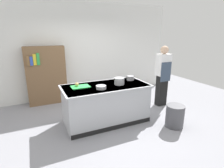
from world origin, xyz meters
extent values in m
plane|color=gray|center=(0.00, 0.00, 0.00)|extent=(10.00, 10.00, 0.00)
cube|color=white|center=(0.00, 2.10, 1.50)|extent=(6.40, 0.12, 3.00)
cube|color=#B7BABF|center=(0.00, 0.00, 0.45)|extent=(1.90, 0.90, 0.90)
cube|color=#B7BABF|center=(0.00, 0.00, 0.89)|extent=(1.98, 0.98, 0.03)
cube|color=black|center=(0.00, -0.46, 0.05)|extent=(1.90, 0.01, 0.10)
cube|color=green|center=(-0.56, 0.11, 0.91)|extent=(0.40, 0.28, 0.02)
sphere|color=tan|center=(-0.63, 0.14, 0.96)|extent=(0.09, 0.09, 0.09)
cylinder|color=#B7BABF|center=(0.32, -0.06, 0.98)|extent=(0.23, 0.23, 0.16)
cube|color=black|center=(0.19, -0.06, 1.04)|extent=(0.04, 0.02, 0.01)
cube|color=black|center=(0.45, -0.06, 1.04)|extent=(0.04, 0.02, 0.01)
cylinder|color=#99999E|center=(0.75, 0.17, 0.95)|extent=(0.18, 0.18, 0.11)
cube|color=black|center=(0.64, 0.17, 0.99)|extent=(0.04, 0.02, 0.01)
cube|color=black|center=(0.85, 0.17, 0.99)|extent=(0.04, 0.02, 0.01)
cylinder|color=#B7BABF|center=(-0.19, -0.20, 0.94)|extent=(0.22, 0.22, 0.07)
cylinder|color=#4C4C51|center=(1.31, -0.88, 0.25)|extent=(0.40, 0.40, 0.51)
cube|color=black|center=(1.86, 0.25, 0.45)|extent=(0.28, 0.20, 0.90)
cube|color=white|center=(1.86, 0.25, 1.20)|extent=(0.38, 0.24, 0.60)
sphere|color=#D3AA8C|center=(1.86, 0.25, 1.61)|extent=(0.22, 0.22, 0.22)
cube|color=#38475B|center=(1.86, 0.13, 1.02)|extent=(0.34, 0.02, 0.54)
cube|color=brown|center=(-1.12, 1.80, 0.85)|extent=(1.10, 0.28, 1.70)
cube|color=brown|center=(-1.56, 1.64, 1.33)|extent=(0.07, 0.03, 0.26)
cube|color=#3351B7|center=(-1.48, 1.64, 1.32)|extent=(0.07, 0.03, 0.24)
cube|color=yellow|center=(-1.39, 1.64, 1.36)|extent=(0.08, 0.03, 0.30)
cube|color=green|center=(-1.30, 1.64, 1.37)|extent=(0.08, 0.03, 0.32)
camera|label=1|loc=(-1.50, -3.56, 2.05)|focal=28.26mm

